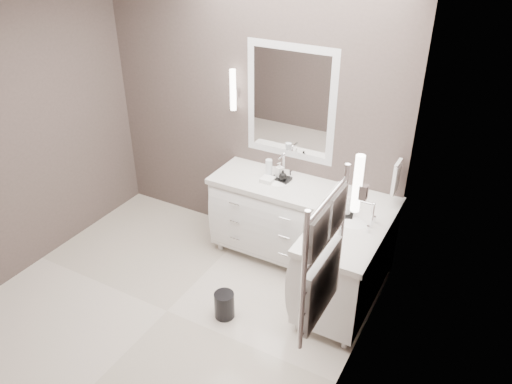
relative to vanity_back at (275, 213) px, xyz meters
The scene contains 19 objects.
floor 1.39m from the vanity_back, 110.17° to the right, with size 3.20×3.00×0.01m, color beige.
wall_back 1.01m from the vanity_back, 148.11° to the left, with size 3.20×0.01×2.70m, color #4D413D.
wall_left 2.54m from the vanity_back, 149.20° to the right, with size 0.01×3.00×2.70m, color #4D413D.
wall_right 1.89m from the vanity_back, 46.69° to the right, with size 0.01×3.00×2.70m, color #4D413D.
vanity_back is the anchor object (origin of this frame).
vanity_right 0.93m from the vanity_back, 20.38° to the right, with size 0.59×1.24×0.97m.
mirror_back 1.10m from the vanity_back, 90.00° to the left, with size 0.90×0.02×1.10m.
mirror_right 1.62m from the vanity_back, 20.48° to the right, with size 0.02×0.90×1.10m.
sconce_back 1.27m from the vanity_back, 160.98° to the left, with size 0.06×0.06×0.40m.
sconce_right 1.84m from the vanity_back, 43.07° to the right, with size 0.06×0.06×0.40m.
towel_bar_corner 1.26m from the vanity_back, ahead, with size 0.03×0.22×0.30m.
towel_ladder 2.16m from the vanity_back, 55.90° to the right, with size 0.06×0.58×0.90m.
waste_bin 1.09m from the vanity_back, 88.22° to the right, with size 0.18×0.18×0.25m, color black.
amenity_tray_back 0.38m from the vanity_back, 55.73° to the left, with size 0.18×0.13×0.03m, color black.
amenity_tray_right 0.92m from the vanity_back, 17.68° to the right, with size 0.11×0.14×0.02m, color black.
water_bottle 0.47m from the vanity_back, 157.95° to the left, with size 0.07×0.07×0.19m, color silver.
soap_bottle_a 0.47m from the vanity_back, 87.79° to the left, with size 0.06×0.07×0.14m, color white.
soap_bottle_b 0.45m from the vanity_back, 15.92° to the left, with size 0.08×0.08×0.10m, color black.
soap_bottle_c 0.96m from the vanity_back, 17.68° to the right, with size 0.06×0.06×0.16m, color white.
Camera 1 is at (2.30, -2.52, 3.14)m, focal length 35.00 mm.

